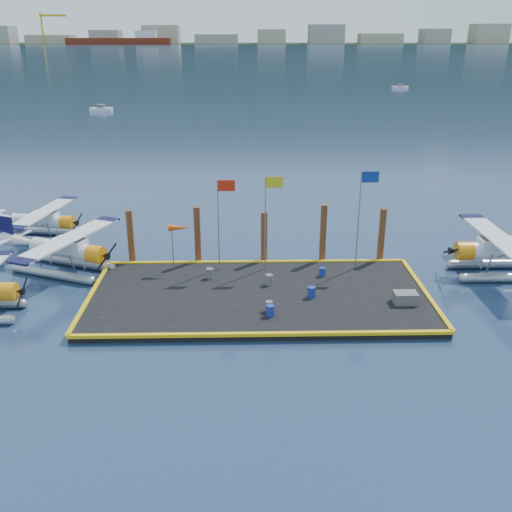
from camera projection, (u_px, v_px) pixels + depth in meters
The scene contains 23 objects.
ground at pixel (259, 299), 34.26m from camera, with size 4000.00×4000.00×0.00m, color #192E4C.
dock at pixel (259, 296), 34.19m from camera, with size 20.00×10.00×0.40m, color black.
dock_bumpers at pixel (259, 292), 34.09m from camera, with size 20.25×10.25×0.18m, color gold, non-canonical shape.
far_backdrop at pixel (325, 36), 1653.77m from camera, with size 3050.00×2050.00×810.00m.
seaplane_b at pixel (66, 252), 37.52m from camera, with size 8.83×9.31×3.39m.
seaplane_c at pixel (42, 223), 43.81m from camera, with size 7.89×8.61×3.05m.
seaplane_d at pixel (502, 253), 37.16m from camera, with size 9.02×9.93×3.55m.
drum_0 at pixel (210, 273), 36.10m from camera, with size 0.47×0.47×0.66m, color #525257.
drum_1 at pixel (270, 311), 31.27m from camera, with size 0.45×0.45×0.63m, color navy.
drum_2 at pixel (312, 292), 33.48m from camera, with size 0.47×0.47×0.66m, color navy.
drum_3 at pixel (269, 306), 31.81m from camera, with size 0.42×0.42×0.60m, color #525257.
drum_4 at pixel (322, 272), 36.47m from camera, with size 0.40×0.40×0.56m, color navy.
drum_5 at pixel (269, 280), 35.18m from camera, with size 0.47×0.47×0.66m, color #525257.
crate at pixel (405, 298), 32.77m from camera, with size 1.33×0.89×0.67m, color #525257.
flagpole_red at pixel (221, 211), 36.15m from camera, with size 1.14×0.08×6.00m.
flagpole_yellow at pixel (268, 209), 36.17m from camera, with size 1.14×0.08×6.20m.
flagpole_blue at pixel (362, 206), 36.24m from camera, with size 1.14×0.08×6.50m.
windsock at pixel (179, 229), 36.52m from camera, with size 1.40×0.44×3.12m.
piling_0 at pixel (131, 239), 38.38m from camera, with size 0.44×0.44×4.00m, color #4F2816.
piling_1 at pixel (198, 237), 38.44m from camera, with size 0.44×0.44×4.20m, color #4F2816.
piling_2 at pixel (264, 239), 38.61m from camera, with size 0.44×0.44×3.80m, color #4F2816.
piling_3 at pixel (323, 235), 38.61m from camera, with size 0.44×0.44×4.30m, color #4F2816.
piling_4 at pixel (382, 237), 38.75m from camera, with size 0.44×0.44×4.00m, color #4F2816.
Camera 1 is at (-0.90, -30.95, 14.90)m, focal length 40.00 mm.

